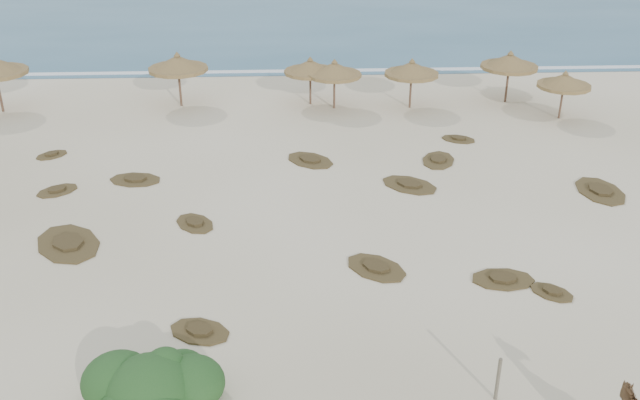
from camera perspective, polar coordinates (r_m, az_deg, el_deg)
The scene contains 24 objects.
ground at distance 21.33m, azimuth 2.51°, elevation -9.19°, with size 160.00×160.00×0.00m, color #F1E1C6.
foam_line at distance 45.07m, azimuth -0.32°, elevation 10.28°, with size 70.00×0.60×0.01m, color white.
palapa_1 at distance 38.75m, azimuth -11.31°, elevation 10.62°, with size 3.75×3.75×2.94m.
palapa_2 at distance 38.34m, azimuth -0.79°, elevation 10.57°, with size 3.43×3.43×2.61m.
palapa_3 at distance 37.69m, azimuth 1.17°, elevation 10.35°, with size 3.06×3.06×2.67m.
palapa_4 at distance 38.08m, azimuth 7.35°, elevation 10.32°, with size 3.37×3.37×2.68m.
palapa_5 at distance 39.97m, azimuth 14.94°, elevation 10.62°, with size 3.19×3.19×2.85m.
palapa_6 at distance 38.20m, azimuth 18.97°, elevation 8.97°, with size 2.88×2.88×2.51m.
fence_post_near at distance 18.63m, azimuth 14.05°, elevation -13.73°, with size 0.09×0.09×1.25m, color #6E6552.
bush at distance 18.42m, azimuth -13.38°, elevation -14.58°, with size 3.56×3.14×1.59m.
scrub_1 at distance 26.35m, azimuth -19.51°, elevation -3.28°, with size 3.36×3.72×0.16m.
scrub_2 at distance 26.55m, azimuth -9.98°, elevation -1.82°, with size 2.02×2.16×0.16m.
scrub_3 at distance 29.38m, azimuth 7.17°, elevation 1.23°, with size 2.87×2.74×0.16m.
scrub_4 at distance 23.60m, azimuth 14.42°, elevation -6.13°, with size 2.07×1.37×0.16m.
scrub_5 at distance 30.77m, azimuth 21.51°, elevation 0.70°, with size 1.88×2.80×0.16m.
scrub_6 at distance 30.61m, azimuth -14.56°, elevation 1.61°, with size 2.39×1.78×0.16m.
scrub_7 at distance 31.94m, azimuth 9.44°, elevation 3.18°, with size 2.01×2.48×0.16m.
scrub_8 at distance 30.55m, azimuth -20.27°, elevation 0.73°, with size 1.99×1.90×0.16m.
scrub_9 at distance 23.53m, azimuth 4.51°, elevation -5.40°, with size 2.59×2.60×0.16m.
scrub_10 at distance 34.53m, azimuth 11.02°, elevation 4.83°, with size 1.90×1.63×0.16m.
scrub_11 at distance 20.88m, azimuth -9.60°, elevation -10.29°, with size 2.18×1.87×0.16m.
scrub_12 at distance 23.37m, azimuth 18.05°, elevation -7.01°, with size 1.63×1.61×0.16m.
scrub_13 at distance 31.52m, azimuth -0.80°, elevation 3.22°, with size 2.76×2.76×0.16m.
scrub_14 at distance 34.28m, azimuth -20.67°, elevation 3.41°, with size 1.69×1.65×0.16m.
Camera 1 is at (-1.70, -17.32, 12.33)m, focal length 40.00 mm.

